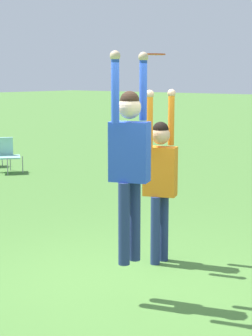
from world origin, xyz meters
The scene contains 5 objects.
ground_plane centered at (0.00, 0.00, 0.00)m, with size 120.00×120.00×0.00m, color #477533.
person_jumping centered at (-0.39, -0.24, 1.59)m, with size 0.55×0.45×2.19m.
person_defending centered at (0.82, 0.24, 1.18)m, with size 0.56×0.45×2.20m.
frisbee centered at (0.27, -0.06, 2.60)m, with size 0.25×0.25×0.02m.
camping_chair_5 centered at (3.91, 7.14, 0.49)m, with size 0.78×0.86×0.87m.
Camera 1 is at (-4.82, -3.80, 2.38)m, focal length 60.00 mm.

